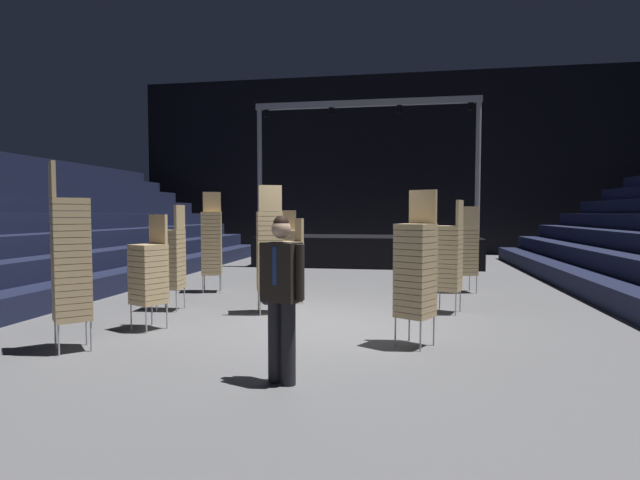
{
  "coord_description": "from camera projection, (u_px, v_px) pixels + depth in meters",
  "views": [
    {
      "loc": [
        1.31,
        -7.8,
        1.82
      ],
      "look_at": [
        0.01,
        -0.2,
        1.4
      ],
      "focal_mm": 28.04,
      "sensor_mm": 36.0,
      "label": 1
    }
  ],
  "objects": [
    {
      "name": "chair_stack_mid_left",
      "position": [
        416.0,
        268.0,
        6.77
      ],
      "size": [
        0.6,
        0.6,
        2.14
      ],
      "rotation": [
        0.0,
        0.0,
        2.62
      ],
      "color": "#B2B5BA",
      "rests_on": "ground_plane"
    },
    {
      "name": "chair_stack_mid_right",
      "position": [
        212.0,
        242.0,
        11.45
      ],
      "size": [
        0.55,
        0.55,
        2.31
      ],
      "rotation": [
        0.0,
        0.0,
        3.45
      ],
      "color": "#B2B5BA",
      "rests_on": "ground_plane"
    },
    {
      "name": "arena_end_wall",
      "position": [
        376.0,
        165.0,
        22.55
      ],
      "size": [
        22.0,
        0.3,
        8.0
      ],
      "primitive_type": "cube",
      "color": "black",
      "rests_on": "ground_plane"
    },
    {
      "name": "chair_stack_front_left",
      "position": [
        287.0,
        251.0,
        11.64
      ],
      "size": [
        0.51,
        0.51,
        1.88
      ],
      "rotation": [
        0.0,
        0.0,
        3.3
      ],
      "color": "#B2B5BA",
      "rests_on": "ground_plane"
    },
    {
      "name": "chair_stack_rear_centre",
      "position": [
        291.0,
        260.0,
        10.1
      ],
      "size": [
        0.6,
        0.6,
        1.71
      ],
      "rotation": [
        0.0,
        0.0,
        2.1
      ],
      "color": "#B2B5BA",
      "rests_on": "ground_plane"
    },
    {
      "name": "chair_stack_rear_right",
      "position": [
        449.0,
        257.0,
        9.06
      ],
      "size": [
        0.55,
        0.55,
        2.05
      ],
      "rotation": [
        0.0,
        0.0,
        1.26
      ],
      "color": "#B2B5BA",
      "rests_on": "ground_plane"
    },
    {
      "name": "man_with_tie",
      "position": [
        281.0,
        289.0,
        5.27
      ],
      "size": [
        0.56,
        0.36,
        1.79
      ],
      "rotation": [
        0.0,
        0.0,
        2.76
      ],
      "color": "black",
      "rests_on": "ground_plane"
    },
    {
      "name": "chair_stack_aisle_right",
      "position": [
        171.0,
        258.0,
        9.3
      ],
      "size": [
        0.46,
        0.46,
        1.96
      ],
      "rotation": [
        0.0,
        0.0,
        1.62
      ],
      "color": "#B2B5BA",
      "rests_on": "ground_plane"
    },
    {
      "name": "chair_stack_aisle_left",
      "position": [
        149.0,
        272.0,
        7.77
      ],
      "size": [
        0.59,
        0.59,
        1.79
      ],
      "rotation": [
        0.0,
        0.0,
        2.7
      ],
      "color": "#B2B5BA",
      "rests_on": "ground_plane"
    },
    {
      "name": "stage_riser",
      "position": [
        367.0,
        248.0,
        17.57
      ],
      "size": [
        7.57,
        3.07,
        5.45
      ],
      "color": "black",
      "rests_on": "ground_plane"
    },
    {
      "name": "chair_stack_mid_centre",
      "position": [
        466.0,
        249.0,
        11.4
      ],
      "size": [
        0.55,
        0.55,
        1.96
      ],
      "rotation": [
        0.0,
        0.0,
        0.29
      ],
      "color": "#B2B5BA",
      "rests_on": "ground_plane"
    },
    {
      "name": "chair_stack_front_right",
      "position": [
        269.0,
        250.0,
        9.0
      ],
      "size": [
        0.57,
        0.57,
        2.31
      ],
      "rotation": [
        0.0,
        0.0,
        0.36
      ],
      "color": "#B2B5BA",
      "rests_on": "ground_plane"
    },
    {
      "name": "ground_plane",
      "position": [
        322.0,
        330.0,
        8.0
      ],
      "size": [
        22.0,
        30.0,
        0.1
      ],
      "primitive_type": "cube",
      "color": "slate"
    },
    {
      "name": "chair_stack_rear_left",
      "position": [
        71.0,
        257.0,
        6.54
      ],
      "size": [
        0.62,
        0.62,
        2.48
      ],
      "rotation": [
        0.0,
        0.0,
        5.47
      ],
      "color": "#B2B5BA",
      "rests_on": "ground_plane"
    }
  ]
}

